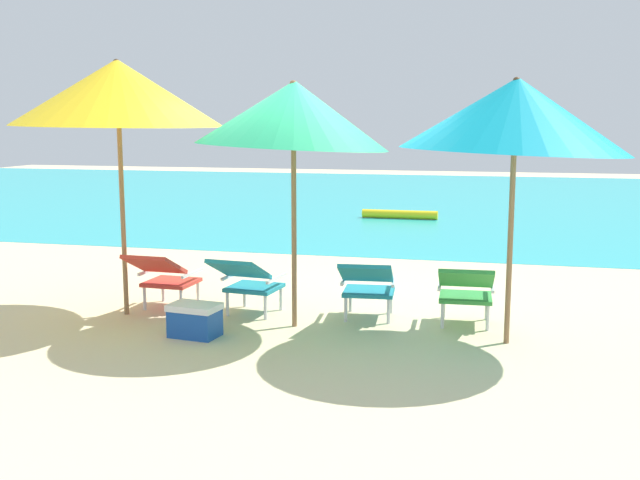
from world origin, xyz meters
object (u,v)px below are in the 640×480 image
(lounge_chair_far_right, at_px, (466,289))
(beach_umbrella_right, at_px, (515,115))
(cooler_box, at_px, (195,320))
(lounge_chair_far_left, at_px, (164,274))
(beach_umbrella_center, at_px, (293,114))
(beach_umbrella_left, at_px, (118,93))
(swim_buoy, at_px, (400,214))
(lounge_chair_near_left, at_px, (247,279))
(lounge_chair_near_right, at_px, (368,283))

(lounge_chair_far_right, distance_m, beach_umbrella_right, 1.79)
(cooler_box, bearing_deg, lounge_chair_far_left, 130.41)
(beach_umbrella_center, bearing_deg, cooler_box, -145.25)
(lounge_chair_far_right, relative_size, beach_umbrella_center, 0.36)
(lounge_chair_far_left, xyz_separation_m, beach_umbrella_center, (1.55, -0.27, 1.71))
(beach_umbrella_left, distance_m, beach_umbrella_right, 3.97)
(lounge_chair_far_right, bearing_deg, swim_buoy, 102.10)
(beach_umbrella_left, xyz_separation_m, beach_umbrella_right, (3.96, -0.12, -0.23))
(lounge_chair_far_left, bearing_deg, beach_umbrella_center, -9.79)
(beach_umbrella_left, distance_m, beach_umbrella_center, 1.89)
(beach_umbrella_center, bearing_deg, lounge_chair_far_left, 170.21)
(beach_umbrella_left, xyz_separation_m, cooler_box, (1.05, -0.61, -2.17))
(lounge_chair_near_left, xyz_separation_m, lounge_chair_far_right, (2.25, 0.09, 0.00))
(lounge_chair_near_left, distance_m, beach_umbrella_center, 1.82)
(lounge_chair_near_right, distance_m, beach_umbrella_left, 3.22)
(lounge_chair_near_right, xyz_separation_m, cooler_box, (-1.51, -0.92, -0.24))
(beach_umbrella_center, bearing_deg, beach_umbrella_right, -2.40)
(lounge_chair_near_left, height_order, beach_umbrella_right, beach_umbrella_right)
(swim_buoy, distance_m, lounge_chair_far_right, 8.52)
(swim_buoy, height_order, beach_umbrella_left, beach_umbrella_left)
(swim_buoy, xyz_separation_m, cooler_box, (-0.72, -9.22, 0.06))
(lounge_chair_near_right, height_order, beach_umbrella_center, beach_umbrella_center)
(lounge_chair_near_left, bearing_deg, lounge_chair_far_right, 2.25)
(lounge_chair_near_left, bearing_deg, lounge_chair_near_right, 4.80)
(swim_buoy, distance_m, lounge_chair_near_left, 8.43)
(beach_umbrella_right, bearing_deg, beach_umbrella_center, 177.60)
(lounge_chair_near_left, relative_size, cooler_box, 1.82)
(beach_umbrella_right, bearing_deg, lounge_chair_near_left, 173.07)
(lounge_chair_far_left, bearing_deg, beach_umbrella_right, -5.58)
(beach_umbrella_center, bearing_deg, lounge_chair_near_left, 157.86)
(lounge_chair_near_right, bearing_deg, cooler_box, -148.77)
(lounge_chair_near_left, height_order, beach_umbrella_left, beach_umbrella_left)
(beach_umbrella_center, bearing_deg, beach_umbrella_left, 178.87)
(lounge_chair_far_left, relative_size, beach_umbrella_center, 0.36)
(lounge_chair_far_right, height_order, beach_umbrella_left, beach_umbrella_left)
(lounge_chair_near_left, bearing_deg, cooler_box, -107.19)
(beach_umbrella_right, bearing_deg, cooler_box, -170.45)
(lounge_chair_far_right, bearing_deg, cooler_box, -160.22)
(beach_umbrella_left, xyz_separation_m, beach_umbrella_center, (1.88, -0.04, -0.22))
(beach_umbrella_right, relative_size, cooler_box, 4.97)
(lounge_chair_near_left, height_order, cooler_box, lounge_chair_near_left)
(lounge_chair_near_left, xyz_separation_m, beach_umbrella_right, (2.66, -0.32, 1.70))
(lounge_chair_far_left, distance_m, lounge_chair_near_right, 2.23)
(beach_umbrella_center, bearing_deg, lounge_chair_far_right, 10.97)
(lounge_chair_near_right, relative_size, beach_umbrella_center, 0.37)
(beach_umbrella_center, distance_m, beach_umbrella_right, 2.08)
(lounge_chair_near_right, bearing_deg, beach_umbrella_left, -173.23)
(swim_buoy, bearing_deg, beach_umbrella_left, -101.61)
(lounge_chair_near_right, xyz_separation_m, beach_umbrella_left, (-2.56, -0.30, 1.93))
(lounge_chair_near_left, distance_m, beach_umbrella_left, 2.34)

